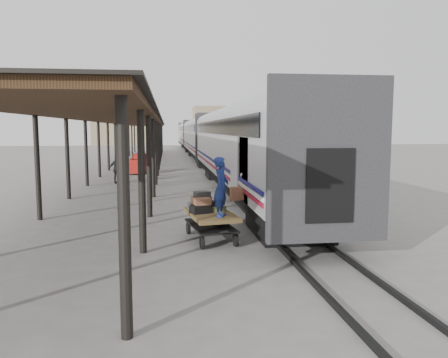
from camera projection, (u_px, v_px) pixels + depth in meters
name	position (u px, v px, depth m)	size (l,w,h in m)	color
ground	(189.00, 234.00, 14.21)	(160.00, 160.00, 0.00)	slate
train	(202.00, 136.00, 47.60)	(3.45, 76.01, 4.01)	silver
canopy	(134.00, 122.00, 36.96)	(4.90, 64.30, 4.15)	#422B19
rails	(202.00, 160.00, 48.11)	(1.54, 150.00, 0.12)	black
building_far	(236.00, 126.00, 92.40)	(18.00, 10.00, 8.00)	tan
building_left	(123.00, 131.00, 93.35)	(12.00, 8.00, 6.00)	tan
baggage_cart	(211.00, 219.00, 13.38)	(1.62, 2.57, 0.86)	brown
suitcase_stack	(205.00, 204.00, 13.65)	(1.20, 1.33, 0.59)	#3B3C3E
luggage_tug	(138.00, 165.00, 33.18)	(1.65, 1.99, 1.52)	maroon
porter	(221.00, 187.00, 12.65)	(0.64, 0.42, 1.74)	navy
pedestrian	(117.00, 169.00, 27.28)	(1.06, 0.44, 1.81)	black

